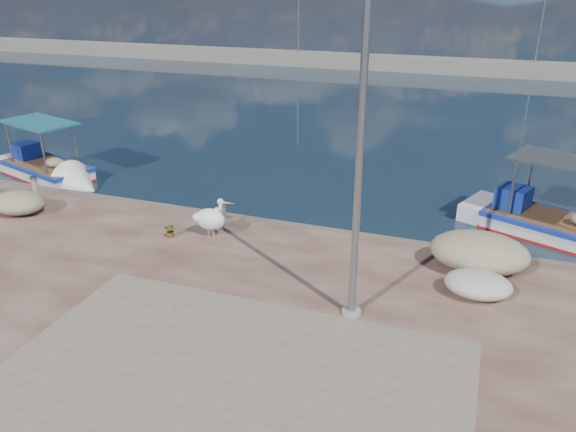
# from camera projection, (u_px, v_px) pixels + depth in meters

# --- Properties ---
(ground) EXTENTS (1400.00, 1400.00, 0.00)m
(ground) POSITION_uv_depth(u_px,v_px,m) (234.00, 326.00, 13.25)
(ground) COLOR #162635
(ground) RESTS_ON ground
(quay_patch) EXTENTS (9.00, 7.00, 0.01)m
(quay_patch) POSITION_uv_depth(u_px,v_px,m) (213.00, 403.00, 10.15)
(quay_patch) COLOR gray
(quay_patch) RESTS_ON quay
(breakwater) EXTENTS (120.00, 2.20, 7.50)m
(breakwater) POSITION_uv_depth(u_px,v_px,m) (432.00, 65.00, 47.59)
(breakwater) COLOR gray
(breakwater) RESTS_ON ground
(boat_left) EXTENTS (5.90, 3.41, 2.70)m
(boat_left) POSITION_uv_depth(u_px,v_px,m) (47.00, 172.00, 23.00)
(boat_left) COLOR white
(boat_left) RESTS_ON ground
(boat_right) EXTENTS (6.37, 4.13, 2.92)m
(boat_right) POSITION_uv_depth(u_px,v_px,m) (555.00, 230.00, 17.73)
(boat_right) COLOR white
(boat_right) RESTS_ON ground
(pelican) EXTENTS (1.25, 0.82, 1.19)m
(pelican) POSITION_uv_depth(u_px,v_px,m) (211.00, 219.00, 16.45)
(pelican) COLOR tan
(pelican) RESTS_ON quay
(lamp_post) EXTENTS (0.44, 0.96, 7.00)m
(lamp_post) POSITION_uv_depth(u_px,v_px,m) (359.00, 177.00, 11.55)
(lamp_post) COLOR gray
(lamp_post) RESTS_ON quay
(bollard_near) EXTENTS (0.25, 0.25, 0.75)m
(bollard_near) POSITION_uv_depth(u_px,v_px,m) (223.00, 215.00, 17.10)
(bollard_near) COLOR gray
(bollard_near) RESTS_ON quay
(bollard_far) EXTENTS (0.26, 0.26, 0.80)m
(bollard_far) POSITION_uv_depth(u_px,v_px,m) (35.00, 187.00, 19.27)
(bollard_far) COLOR gray
(bollard_far) RESTS_ON quay
(potted_plant) EXTENTS (0.39, 0.34, 0.43)m
(potted_plant) POSITION_uv_depth(u_px,v_px,m) (171.00, 230.00, 16.52)
(potted_plant) COLOR #33722D
(potted_plant) RESTS_ON quay
(net_pile_c) EXTENTS (2.53, 1.81, 0.99)m
(net_pile_c) POSITION_uv_depth(u_px,v_px,m) (479.00, 252.00, 14.60)
(net_pile_c) COLOR #C6BA93
(net_pile_c) RESTS_ON quay
(net_pile_d) EXTENTS (1.60, 1.20, 0.60)m
(net_pile_d) POSITION_uv_depth(u_px,v_px,m) (478.00, 284.00, 13.47)
(net_pile_d) COLOR silver
(net_pile_d) RESTS_ON quay
(net_pile_b) EXTENTS (1.80, 1.40, 0.70)m
(net_pile_b) POSITION_uv_depth(u_px,v_px,m) (18.00, 203.00, 18.17)
(net_pile_b) COLOR #C6BA93
(net_pile_b) RESTS_ON quay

